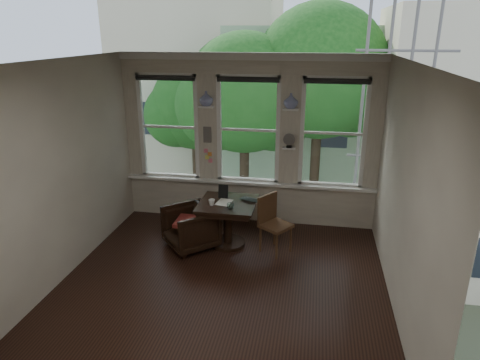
% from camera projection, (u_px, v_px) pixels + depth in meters
% --- Properties ---
extents(ground, '(4.50, 4.50, 0.00)m').
position_uv_depth(ground, '(222.00, 284.00, 5.95)').
color(ground, black).
rests_on(ground, ground).
extents(ceiling, '(4.50, 4.50, 0.00)m').
position_uv_depth(ceiling, '(219.00, 61.00, 4.96)').
color(ceiling, silver).
rests_on(ceiling, ground).
extents(wall_back, '(4.50, 0.00, 4.50)m').
position_uv_depth(wall_back, '(248.00, 141.00, 7.55)').
color(wall_back, beige).
rests_on(wall_back, ground).
extents(wall_front, '(4.50, 0.00, 4.50)m').
position_uv_depth(wall_front, '(158.00, 277.00, 3.36)').
color(wall_front, beige).
rests_on(wall_front, ground).
extents(wall_left, '(0.00, 4.50, 4.50)m').
position_uv_depth(wall_left, '(60.00, 173.00, 5.83)').
color(wall_left, beige).
rests_on(wall_left, ground).
extents(wall_right, '(0.00, 4.50, 4.50)m').
position_uv_depth(wall_right, '(405.00, 194.00, 5.08)').
color(wall_right, beige).
rests_on(wall_right, ground).
extents(window_left, '(1.10, 0.12, 1.90)m').
position_uv_depth(window_left, '(169.00, 127.00, 7.72)').
color(window_left, white).
rests_on(window_left, ground).
extents(window_center, '(1.10, 0.12, 1.90)m').
position_uv_depth(window_center, '(249.00, 130.00, 7.48)').
color(window_center, white).
rests_on(window_center, ground).
extents(window_right, '(1.10, 0.12, 1.90)m').
position_uv_depth(window_right, '(333.00, 133.00, 7.24)').
color(window_right, white).
rests_on(window_right, ground).
extents(shelf_left, '(0.26, 0.16, 0.03)m').
position_uv_depth(shelf_left, '(206.00, 107.00, 7.38)').
color(shelf_left, white).
rests_on(shelf_left, ground).
extents(shelf_right, '(0.26, 0.16, 0.03)m').
position_uv_depth(shelf_right, '(291.00, 109.00, 7.13)').
color(shelf_right, white).
rests_on(shelf_right, ground).
extents(intercom, '(0.14, 0.06, 0.28)m').
position_uv_depth(intercom, '(208.00, 135.00, 7.57)').
color(intercom, '#59544F').
rests_on(intercom, ground).
extents(sticky_notes, '(0.16, 0.01, 0.24)m').
position_uv_depth(sticky_notes, '(208.00, 154.00, 7.69)').
color(sticky_notes, pink).
rests_on(sticky_notes, ground).
extents(desk_fan, '(0.20, 0.20, 0.24)m').
position_uv_depth(desk_fan, '(289.00, 143.00, 7.30)').
color(desk_fan, '#59544F').
rests_on(desk_fan, ground).
extents(vase_left, '(0.24, 0.24, 0.25)m').
position_uv_depth(vase_left, '(206.00, 99.00, 7.33)').
color(vase_left, white).
rests_on(vase_left, shelf_left).
extents(vase_right, '(0.24, 0.24, 0.25)m').
position_uv_depth(vase_right, '(291.00, 101.00, 7.09)').
color(vase_right, white).
rests_on(vase_right, shelf_right).
extents(table, '(0.90, 0.90, 0.75)m').
position_uv_depth(table, '(228.00, 224.00, 6.94)').
color(table, black).
rests_on(table, ground).
extents(armchair_left, '(1.05, 1.05, 0.69)m').
position_uv_depth(armchair_left, '(190.00, 228.00, 6.88)').
color(armchair_left, black).
rests_on(armchair_left, ground).
extents(cushion_red, '(0.45, 0.45, 0.06)m').
position_uv_depth(cushion_red, '(190.00, 222.00, 6.84)').
color(cushion_red, maroon).
rests_on(cushion_red, armchair_left).
extents(side_chair_right, '(0.59, 0.59, 0.92)m').
position_uv_depth(side_chair_right, '(276.00, 225.00, 6.69)').
color(side_chair_right, '#432417').
rests_on(side_chair_right, ground).
extents(laptop, '(0.42, 0.35, 0.03)m').
position_uv_depth(laptop, '(250.00, 201.00, 6.82)').
color(laptop, black).
rests_on(laptop, table).
extents(mug, '(0.13, 0.13, 0.09)m').
position_uv_depth(mug, '(212.00, 202.00, 6.69)').
color(mug, white).
rests_on(mug, table).
extents(drinking_glass, '(0.12, 0.12, 0.09)m').
position_uv_depth(drinking_glass, '(230.00, 206.00, 6.55)').
color(drinking_glass, white).
rests_on(drinking_glass, table).
extents(tablet, '(0.16, 0.08, 0.22)m').
position_uv_depth(tablet, '(223.00, 191.00, 6.97)').
color(tablet, black).
rests_on(tablet, table).
extents(papers, '(0.26, 0.33, 0.00)m').
position_uv_depth(papers, '(224.00, 202.00, 6.82)').
color(papers, silver).
rests_on(papers, table).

